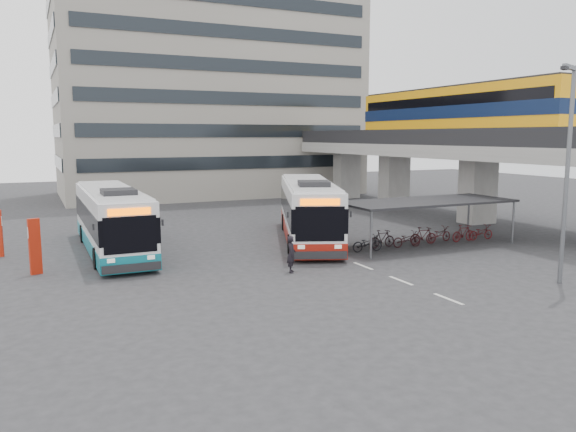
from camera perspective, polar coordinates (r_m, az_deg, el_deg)
name	(u,v)px	position (r m, az deg, el deg)	size (l,w,h in m)	color
ground	(316,271)	(25.76, 2.91, -5.63)	(120.00, 120.00, 0.00)	#28282B
viaduct	(448,134)	(44.02, 15.99, 7.97)	(8.00, 32.00, 9.68)	gray
bike_shelter	(425,221)	(32.58, 13.78, -0.51)	(10.00, 4.00, 2.54)	#595B60
office_block	(208,74)	(61.09, -8.10, 14.06)	(30.00, 15.00, 25.00)	gray
road_markings	(401,281)	(24.59, 11.40, -6.45)	(0.15, 7.60, 0.01)	beige
bus_main	(308,211)	(33.13, 2.10, 0.54)	(7.30, 12.82, 3.76)	white
bus_teal	(112,220)	(31.26, -17.47, -0.42)	(2.75, 12.24, 3.61)	white
pedestrian	(291,254)	(25.38, 0.35, -3.89)	(0.61, 0.40, 1.68)	black
lamp_post	(567,162)	(25.51, 26.49, 4.91)	(1.48, 0.76, 8.89)	#595B60
sign_totem_mid	(35,246)	(27.35, -24.33, -2.76)	(0.53, 0.31, 2.52)	#AC1E0A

